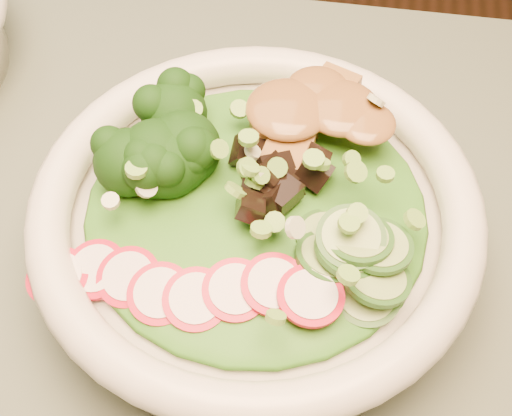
# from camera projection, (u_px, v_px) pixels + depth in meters

# --- Properties ---
(salad_bowl) EXTENTS (0.26, 0.26, 0.07)m
(salad_bowl) POSITION_uv_depth(u_px,v_px,m) (256.00, 227.00, 0.42)
(salad_bowl) COLOR silver
(salad_bowl) RESTS_ON dining_table
(lettuce_bed) EXTENTS (0.19, 0.19, 0.02)m
(lettuce_bed) POSITION_uv_depth(u_px,v_px,m) (256.00, 207.00, 0.40)
(lettuce_bed) COLOR #276415
(lettuce_bed) RESTS_ON salad_bowl
(broccoli_florets) EXTENTS (0.09, 0.08, 0.04)m
(broccoli_florets) POSITION_uv_depth(u_px,v_px,m) (164.00, 152.00, 0.41)
(broccoli_florets) COLOR black
(broccoli_florets) RESTS_ON salad_bowl
(radish_slices) EXTENTS (0.11, 0.06, 0.02)m
(radish_slices) POSITION_uv_depth(u_px,v_px,m) (199.00, 291.00, 0.37)
(radish_slices) COLOR #B70E26
(radish_slices) RESTS_ON salad_bowl
(cucumber_slices) EXTENTS (0.08, 0.08, 0.03)m
(cucumber_slices) POSITION_uv_depth(u_px,v_px,m) (357.00, 244.00, 0.37)
(cucumber_slices) COLOR #8CB262
(cucumber_slices) RESTS_ON salad_bowl
(mushroom_heap) EXTENTS (0.08, 0.08, 0.04)m
(mushroom_heap) POSITION_uv_depth(u_px,v_px,m) (266.00, 179.00, 0.40)
(mushroom_heap) COLOR black
(mushroom_heap) RESTS_ON salad_bowl
(tofu_cubes) EXTENTS (0.10, 0.07, 0.03)m
(tofu_cubes) POSITION_uv_depth(u_px,v_px,m) (309.00, 126.00, 0.42)
(tofu_cubes) COLOR olive
(tofu_cubes) RESTS_ON salad_bowl
(peanut_sauce) EXTENTS (0.07, 0.05, 0.02)m
(peanut_sauce) POSITION_uv_depth(u_px,v_px,m) (311.00, 112.00, 0.41)
(peanut_sauce) COLOR brown
(peanut_sauce) RESTS_ON tofu_cubes
(scallion_garnish) EXTENTS (0.18, 0.18, 0.02)m
(scallion_garnish) POSITION_uv_depth(u_px,v_px,m) (256.00, 182.00, 0.38)
(scallion_garnish) COLOR #6EAA3C
(scallion_garnish) RESTS_ON salad_bowl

